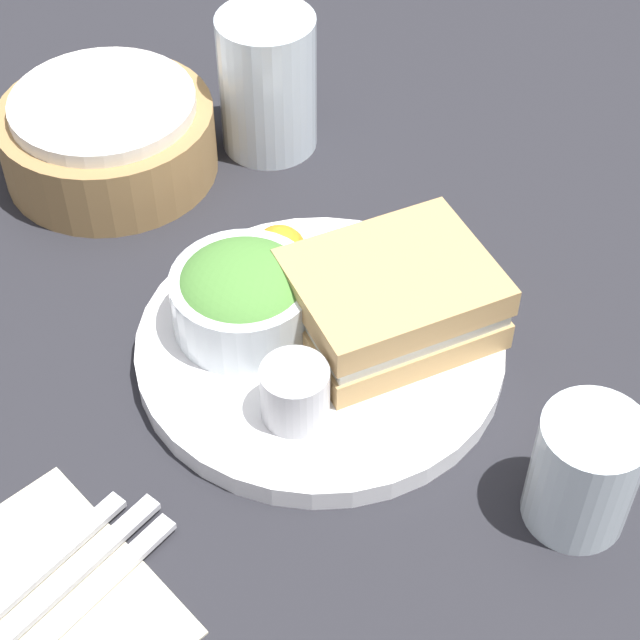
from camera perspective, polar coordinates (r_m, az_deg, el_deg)
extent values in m
plane|color=#232328|center=(0.77, 0.00, -1.93)|extent=(4.00, 4.00, 0.00)
cylinder|color=white|center=(0.76, 0.00, -1.49)|extent=(0.26, 0.26, 0.02)
cube|color=tan|center=(0.76, 3.79, 0.26)|extent=(0.16, 0.15, 0.02)
cube|color=silver|center=(0.75, 3.85, 1.13)|extent=(0.16, 0.14, 0.01)
cube|color=tan|center=(0.74, 3.91, 2.03)|extent=(0.16, 0.15, 0.02)
cylinder|color=white|center=(0.75, -4.08, 1.00)|extent=(0.10, 0.10, 0.05)
ellipsoid|color=#4C8438|center=(0.74, -4.13, 1.78)|extent=(0.09, 0.09, 0.04)
cylinder|color=#B7B7BC|center=(0.70, -1.35, -3.88)|extent=(0.05, 0.05, 0.04)
sphere|color=orange|center=(0.79, -2.17, 3.64)|extent=(0.04, 0.04, 0.04)
cylinder|color=silver|center=(0.92, -2.81, 12.51)|extent=(0.08, 0.08, 0.12)
cylinder|color=#997547|center=(0.93, -11.20, 9.39)|extent=(0.18, 0.18, 0.06)
cylinder|color=white|center=(0.91, -11.53, 11.20)|extent=(0.15, 0.15, 0.01)
cube|color=beige|center=(0.68, -14.25, -14.33)|extent=(0.11, 0.16, 0.00)
cube|color=silver|center=(0.66, -13.29, -15.07)|extent=(0.17, 0.03, 0.01)
cube|color=silver|center=(0.67, -14.32, -14.14)|extent=(0.18, 0.04, 0.01)
cube|color=silver|center=(0.68, -15.32, -13.24)|extent=(0.15, 0.03, 0.01)
cylinder|color=silver|center=(0.67, 13.90, -7.86)|extent=(0.07, 0.07, 0.09)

